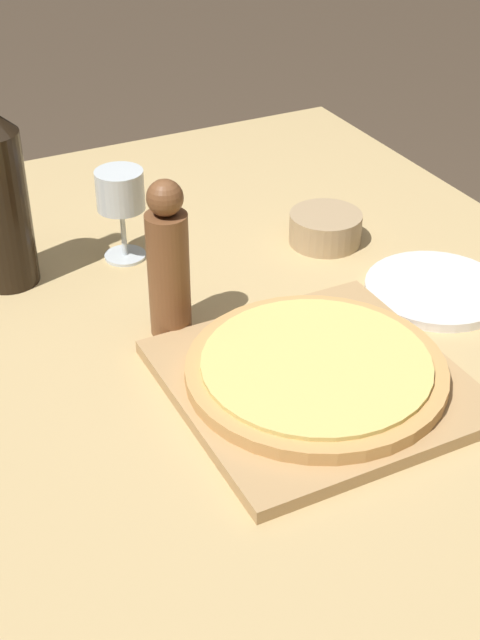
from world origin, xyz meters
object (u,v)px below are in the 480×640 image
pizza (316,369)px  small_bowl (325,228)px  pepper_mill (168,263)px  wine_glass (120,195)px

pizza → small_bowl: 0.39m
pepper_mill → small_bowl: 0.35m
pizza → wine_glass: (-0.10, 0.42, 0.08)m
pizza → pepper_mill: 0.24m
wine_glass → small_bowl: bearing=-17.8°
pizza → wine_glass: bearing=102.8°
pizza → wine_glass: size_ratio=2.24×
wine_glass → small_bowl: (0.31, -0.10, -0.08)m
pizza → wine_glass: 0.44m
small_bowl → pizza: bearing=-123.0°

